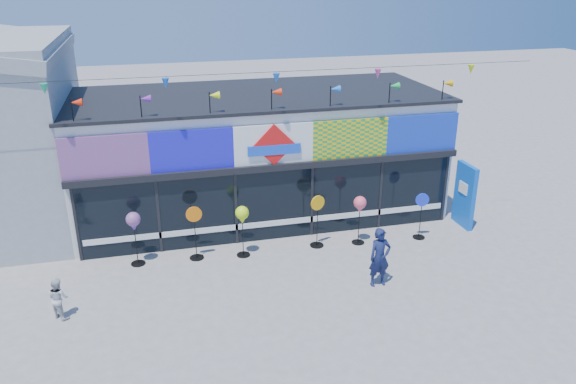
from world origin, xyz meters
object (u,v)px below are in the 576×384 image
object	(u,v)px
child	(58,298)
spinner_3	(317,220)
spinner_1	(195,231)
adult_man	(380,257)
spinner_4	(360,206)
blue_sign	(465,195)
spinner_2	(242,216)
spinner_5	(421,215)
spinner_0	(134,223)

from	to	relation	value
child	spinner_3	bearing A→B (deg)	-119.35
spinner_1	child	size ratio (longest dim) A/B	1.54
spinner_1	adult_man	bearing A→B (deg)	-30.21
spinner_4	child	xyz separation A→B (m)	(-8.48, -1.97, -0.71)
blue_sign	spinner_2	world-z (taller)	blue_sign
blue_sign	spinner_5	xyz separation A→B (m)	(-1.81, -0.55, -0.26)
spinner_4	child	distance (m)	8.74
spinner_0	spinner_3	xyz separation A→B (m)	(5.34, -0.16, -0.42)
spinner_0	adult_man	bearing A→B (deg)	-23.56
blue_sign	spinner_0	xyz separation A→B (m)	(-10.45, -0.13, 0.24)
spinner_3	adult_man	distance (m)	2.75
spinner_3	spinner_4	xyz separation A→B (m)	(1.30, -0.12, 0.37)
spinner_2	spinner_5	size ratio (longest dim) A/B	1.05
spinner_2	child	distance (m)	5.34
spinner_5	adult_man	xyz separation A→B (m)	(-2.35, -2.32, 0.02)
blue_sign	spinner_4	world-z (taller)	blue_sign
spinner_4	spinner_3	bearing A→B (deg)	174.51
blue_sign	spinner_5	size ratio (longest dim) A/B	1.39
spinner_1	spinner_3	xyz separation A→B (m)	(3.66, -0.10, 0.01)
spinner_5	spinner_3	bearing A→B (deg)	175.47
spinner_3	adult_man	bearing A→B (deg)	-69.92
spinner_1	spinner_3	size ratio (longest dim) A/B	0.99
spinner_2	blue_sign	bearing A→B (deg)	2.69
spinner_3	spinner_4	bearing A→B (deg)	-5.49
spinner_5	adult_man	bearing A→B (deg)	-135.39
spinner_1	spinner_4	size ratio (longest dim) A/B	1.06
spinner_2	spinner_4	xyz separation A→B (m)	(3.60, -0.06, -0.02)
spinner_4	blue_sign	bearing A→B (deg)	6.15
spinner_1	child	world-z (taller)	spinner_1
spinner_3	spinner_5	bearing A→B (deg)	-4.53
spinner_3	spinner_4	size ratio (longest dim) A/B	1.07
spinner_3	spinner_5	size ratio (longest dim) A/B	1.10
spinner_0	child	xyz separation A→B (m)	(-1.84, -2.26, -0.77)
spinner_5	adult_man	distance (m)	3.31
child	spinner_0	bearing A→B (deg)	-84.80
spinner_1	spinner_5	bearing A→B (deg)	-2.97
spinner_3	spinner_4	distance (m)	1.36
spinner_0	adult_man	xyz separation A→B (m)	(6.29, -2.74, -0.48)
blue_sign	spinner_0	size ratio (longest dim) A/B	1.30
spinner_2	child	bearing A→B (deg)	-157.35
spinner_4	spinner_1	bearing A→B (deg)	177.41
spinner_2	spinner_5	bearing A→B (deg)	-2.03
spinner_2	spinner_4	bearing A→B (deg)	-0.99
spinner_4	adult_man	world-z (taller)	adult_man
blue_sign	spinner_2	xyz separation A→B (m)	(-7.41, -0.35, 0.21)
spinner_5	child	world-z (taller)	spinner_5
spinner_0	spinner_1	bearing A→B (deg)	-1.99
spinner_0	spinner_4	size ratio (longest dim) A/B	1.05
blue_sign	adult_man	bearing A→B (deg)	-146.26
spinner_0	spinner_1	xyz separation A→B (m)	(1.68, -0.06, -0.43)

